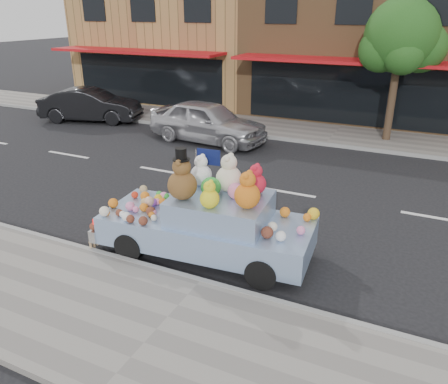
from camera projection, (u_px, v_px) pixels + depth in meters
The scene contains 11 objects.
ground at pixel (284, 192), 12.33m from camera, with size 120.00×120.00×0.00m, color black.
near_sidewalk at pixel (157, 332), 6.89m from camera, with size 60.00×3.00×0.12m, color gray.
far_sidewalk at pixel (334, 135), 17.73m from camera, with size 60.00×3.00×0.12m, color gray.
near_kerb at pixel (201, 282), 8.14m from camera, with size 60.00×0.12×0.13m, color gray.
far_kerb at pixel (326, 144), 16.48m from camera, with size 60.00×0.12×0.13m, color gray.
storefront_left at pixel (185, 31), 24.85m from camera, with size 10.00×9.80×7.30m.
storefront_mid at pixel (366, 35), 20.91m from camera, with size 10.00×9.80×7.30m.
street_tree at pixel (401, 42), 15.57m from camera, with size 3.00×2.70×5.22m.
car_silver at pixel (208, 122), 16.72m from camera, with size 1.87×4.65×1.58m, color silver.
car_dark at pixel (90, 105), 19.87m from camera, with size 1.57×4.50×1.48m, color black.
art_car at pixel (208, 219), 8.91m from camera, with size 4.61×2.09×2.38m.
Camera 1 is at (3.31, -11.02, 4.77)m, focal length 35.00 mm.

